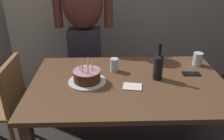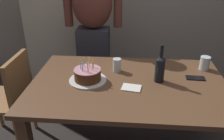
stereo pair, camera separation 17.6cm
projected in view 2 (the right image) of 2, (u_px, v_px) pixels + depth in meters
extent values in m
cube|color=brown|center=(128.00, 84.00, 1.81)|extent=(1.50, 0.96, 0.03)
cube|color=brown|center=(61.00, 93.00, 2.39)|extent=(0.07, 0.07, 0.70)
cube|color=brown|center=(198.00, 99.00, 2.29)|extent=(0.07, 0.07, 0.70)
cylinder|color=white|center=(88.00, 80.00, 1.82)|extent=(0.29, 0.29, 0.01)
cylinder|color=#512D19|center=(87.00, 74.00, 1.80)|extent=(0.20, 0.20, 0.08)
cylinder|color=#D18E9E|center=(87.00, 69.00, 1.78)|extent=(0.21, 0.21, 0.01)
cylinder|color=#93B7DB|center=(82.00, 67.00, 1.73)|extent=(0.01, 0.01, 0.06)
sphere|color=#F9C64C|center=(82.00, 63.00, 1.72)|extent=(0.01, 0.01, 0.01)
cylinder|color=#EAB266|center=(88.00, 68.00, 1.72)|extent=(0.01, 0.01, 0.06)
sphere|color=#F9C64C|center=(87.00, 63.00, 1.71)|extent=(0.01, 0.01, 0.01)
cylinder|color=#EAB266|center=(92.00, 66.00, 1.75)|extent=(0.01, 0.01, 0.06)
sphere|color=#F9C64C|center=(92.00, 62.00, 1.73)|extent=(0.01, 0.01, 0.01)
cylinder|color=#EAB266|center=(93.00, 64.00, 1.79)|extent=(0.01, 0.01, 0.06)
sphere|color=#F9C64C|center=(93.00, 59.00, 1.77)|extent=(0.01, 0.01, 0.01)
cylinder|color=beige|center=(89.00, 63.00, 1.81)|extent=(0.01, 0.01, 0.06)
sphere|color=#F9C64C|center=(89.00, 58.00, 1.79)|extent=(0.01, 0.01, 0.01)
cylinder|color=#93B7DB|center=(84.00, 63.00, 1.80)|extent=(0.01, 0.01, 0.06)
sphere|color=#F9C64C|center=(83.00, 59.00, 1.78)|extent=(0.01, 0.01, 0.01)
cylinder|color=#93B7DB|center=(80.00, 65.00, 1.77)|extent=(0.01, 0.01, 0.06)
sphere|color=#F9C64C|center=(80.00, 61.00, 1.75)|extent=(0.01, 0.01, 0.01)
cylinder|color=silver|center=(117.00, 65.00, 1.95)|extent=(0.07, 0.07, 0.11)
cylinder|color=silver|center=(204.00, 63.00, 1.98)|extent=(0.08, 0.08, 0.11)
cylinder|color=black|center=(159.00, 70.00, 1.78)|extent=(0.07, 0.07, 0.18)
cone|color=black|center=(161.00, 58.00, 1.73)|extent=(0.07, 0.07, 0.03)
cylinder|color=black|center=(161.00, 51.00, 1.71)|extent=(0.03, 0.03, 0.09)
cube|color=black|center=(195.00, 78.00, 1.85)|extent=(0.15, 0.08, 0.01)
cube|color=white|center=(131.00, 88.00, 1.72)|extent=(0.15, 0.13, 0.01)
cube|color=#33333D|center=(94.00, 68.00, 2.68)|extent=(0.34, 0.23, 0.92)
ellipsoid|color=brown|center=(92.00, 3.00, 2.36)|extent=(0.41, 0.27, 0.52)
cylinder|color=brown|center=(118.00, 6.00, 2.38)|extent=(0.09, 0.09, 0.44)
cylinder|color=brown|center=(68.00, 5.00, 2.42)|extent=(0.09, 0.09, 0.44)
cube|color=olive|center=(2.00, 99.00, 2.09)|extent=(0.42, 0.42, 0.02)
cube|color=olive|center=(18.00, 79.00, 1.99)|extent=(0.04, 0.40, 0.40)
cylinder|color=olive|center=(33.00, 110.00, 2.35)|extent=(0.04, 0.04, 0.45)
cylinder|color=olive|center=(17.00, 134.00, 2.03)|extent=(0.04, 0.04, 0.45)
cube|color=beige|center=(58.00, 40.00, 3.12)|extent=(0.75, 0.30, 1.18)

